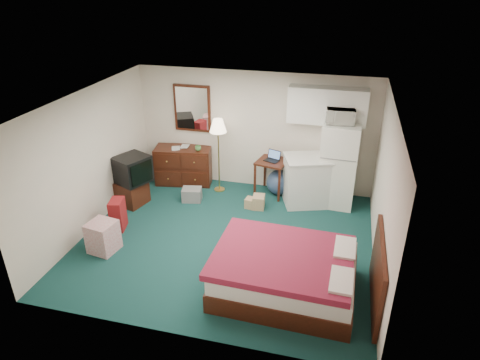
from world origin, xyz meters
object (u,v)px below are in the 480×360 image
(kitchen_counter, at_px, (307,181))
(bed, at_px, (285,273))
(fridge, at_px, (339,164))
(desk, at_px, (272,177))
(suitcase, at_px, (118,214))
(tv_stand, at_px, (132,193))
(dresser, at_px, (184,165))
(floor_lamp, at_px, (219,156))

(kitchen_counter, height_order, bed, kitchen_counter)
(kitchen_counter, xyz_separation_m, bed, (-0.02, -2.76, -0.17))
(kitchen_counter, distance_m, fridge, 0.69)
(fridge, bearing_deg, desk, 179.63)
(suitcase, bearing_deg, desk, 27.11)
(desk, relative_size, kitchen_counter, 0.78)
(kitchen_counter, height_order, tv_stand, kitchen_counter)
(dresser, height_order, tv_stand, dresser)
(kitchen_counter, xyz_separation_m, fridge, (0.57, 0.15, 0.37))
(dresser, xyz_separation_m, desk, (1.98, -0.05, -0.03))
(dresser, height_order, desk, dresser)
(kitchen_counter, relative_size, bed, 0.49)
(desk, relative_size, suitcase, 1.30)
(dresser, xyz_separation_m, kitchen_counter, (2.74, -0.28, 0.07))
(desk, xyz_separation_m, fridge, (1.33, -0.08, 0.47))
(dresser, bearing_deg, fridge, -11.62)
(desk, xyz_separation_m, kitchen_counter, (0.76, -0.23, 0.11))
(desk, height_order, bed, desk)
(bed, xyz_separation_m, suitcase, (-3.21, 0.95, -0.03))
(suitcase, bearing_deg, kitchen_counter, 16.85)
(floor_lamp, xyz_separation_m, desk, (1.12, 0.12, -0.42))
(floor_lamp, height_order, bed, floor_lamp)
(fridge, height_order, tv_stand, fridge)
(kitchen_counter, bearing_deg, fridge, -4.49)
(desk, height_order, kitchen_counter, kitchen_counter)
(dresser, bearing_deg, tv_stand, -129.36)
(dresser, height_order, floor_lamp, floor_lamp)
(bed, distance_m, tv_stand, 3.88)
(dresser, distance_m, tv_stand, 1.36)
(fridge, relative_size, suitcase, 2.92)
(floor_lamp, height_order, kitchen_counter, floor_lamp)
(kitchen_counter, distance_m, tv_stand, 3.54)
(fridge, height_order, suitcase, fridge)
(tv_stand, bearing_deg, floor_lamp, 47.90)
(bed, bearing_deg, fridge, 80.38)
(bed, bearing_deg, suitcase, 165.27)
(suitcase, bearing_deg, floor_lamp, 42.36)
(dresser, xyz_separation_m, bed, (2.73, -3.04, -0.09))
(tv_stand, bearing_deg, desk, 37.81)
(bed, bearing_deg, dresser, 133.62)
(fridge, distance_m, bed, 3.02)
(floor_lamp, xyz_separation_m, suitcase, (-1.35, -1.92, -0.51))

